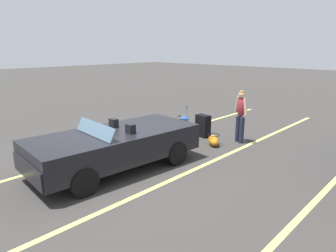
{
  "coord_description": "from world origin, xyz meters",
  "views": [
    {
      "loc": [
        4.2,
        5.75,
        2.91
      ],
      "look_at": [
        -1.8,
        0.06,
        0.75
      ],
      "focal_mm": 32.29,
      "sensor_mm": 36.0,
      "label": 1
    }
  ],
  "objects_px": {
    "traveler_person": "(241,113)",
    "suitcase_large_black": "(203,126)",
    "duffel_bag": "(213,140)",
    "suitcase_small_carryon": "(177,132)",
    "convertible_car": "(108,147)",
    "suitcase_medium_bright": "(184,126)"
  },
  "relations": [
    {
      "from": "convertible_car",
      "to": "duffel_bag",
      "type": "height_order",
      "value": "convertible_car"
    },
    {
      "from": "duffel_bag",
      "to": "traveler_person",
      "type": "relative_size",
      "value": 0.41
    },
    {
      "from": "convertible_car",
      "to": "duffel_bag",
      "type": "distance_m",
      "value": 3.46
    },
    {
      "from": "suitcase_small_carryon",
      "to": "suitcase_medium_bright",
      "type": "bearing_deg",
      "value": -88.91
    },
    {
      "from": "traveler_person",
      "to": "suitcase_small_carryon",
      "type": "bearing_deg",
      "value": -30.06
    },
    {
      "from": "suitcase_large_black",
      "to": "suitcase_small_carryon",
      "type": "height_order",
      "value": "suitcase_small_carryon"
    },
    {
      "from": "duffel_bag",
      "to": "suitcase_large_black",
      "type": "bearing_deg",
      "value": -123.5
    },
    {
      "from": "traveler_person",
      "to": "suitcase_large_black",
      "type": "bearing_deg",
      "value": -52.5
    },
    {
      "from": "suitcase_large_black",
      "to": "traveler_person",
      "type": "height_order",
      "value": "traveler_person"
    },
    {
      "from": "suitcase_small_carryon",
      "to": "duffel_bag",
      "type": "height_order",
      "value": "suitcase_small_carryon"
    },
    {
      "from": "suitcase_medium_bright",
      "to": "suitcase_small_carryon",
      "type": "bearing_deg",
      "value": 75.04
    },
    {
      "from": "suitcase_large_black",
      "to": "suitcase_medium_bright",
      "type": "xyz_separation_m",
      "value": [
        0.32,
        -0.54,
        -0.05
      ]
    },
    {
      "from": "suitcase_large_black",
      "to": "convertible_car",
      "type": "bearing_deg",
      "value": -170.57
    },
    {
      "from": "suitcase_medium_bright",
      "to": "duffel_bag",
      "type": "xyz_separation_m",
      "value": [
        0.22,
        1.35,
        -0.16
      ]
    },
    {
      "from": "suitcase_medium_bright",
      "to": "suitcase_small_carryon",
      "type": "height_order",
      "value": "suitcase_medium_bright"
    },
    {
      "from": "convertible_car",
      "to": "suitcase_large_black",
      "type": "xyz_separation_m",
      "value": [
        -3.89,
        -0.09,
        -0.22
      ]
    },
    {
      "from": "suitcase_large_black",
      "to": "suitcase_small_carryon",
      "type": "bearing_deg",
      "value": 164.21
    },
    {
      "from": "suitcase_large_black",
      "to": "traveler_person",
      "type": "relative_size",
      "value": 0.45
    },
    {
      "from": "suitcase_large_black",
      "to": "duffel_bag",
      "type": "xyz_separation_m",
      "value": [
        0.54,
        0.81,
        -0.21
      ]
    },
    {
      "from": "convertible_car",
      "to": "suitcase_medium_bright",
      "type": "bearing_deg",
      "value": -165.2
    },
    {
      "from": "suitcase_medium_bright",
      "to": "suitcase_small_carryon",
      "type": "xyz_separation_m",
      "value": [
        0.55,
        0.16,
        -0.06
      ]
    },
    {
      "from": "suitcase_small_carryon",
      "to": "duffel_bag",
      "type": "bearing_deg",
      "value": 179.88
    }
  ]
}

